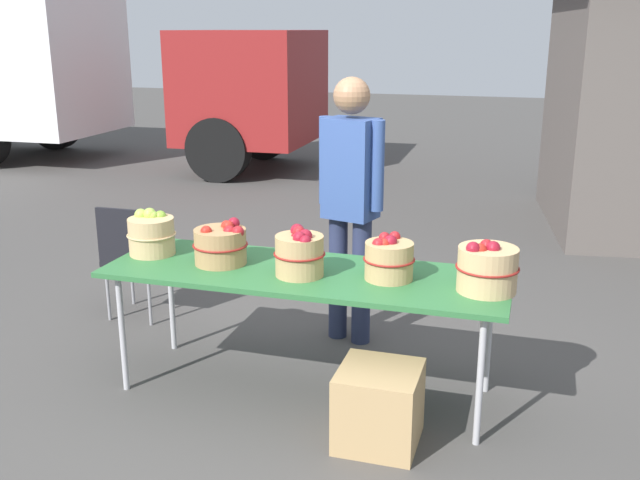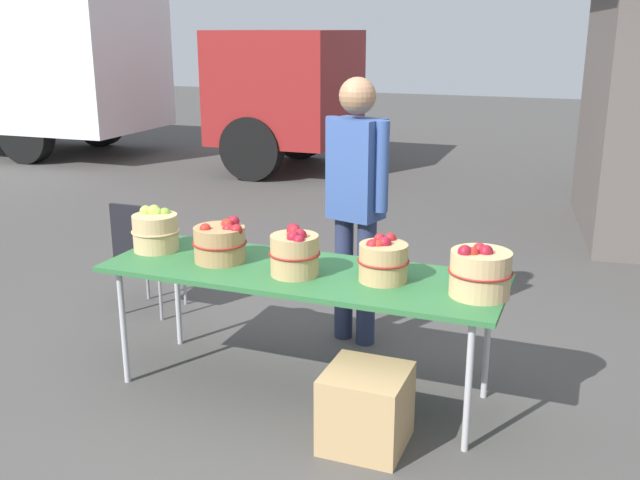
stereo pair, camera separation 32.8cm
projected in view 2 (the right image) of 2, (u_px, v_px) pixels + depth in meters
The scene contains 11 objects.
ground_plane at pixel (302, 389), 4.34m from camera, with size 40.00×40.00×0.00m, color #474442.
market_table at pixel (301, 277), 4.14m from camera, with size 2.30×0.76×0.75m.
apple_basket_green_0 at pixel (156, 231), 4.48m from camera, with size 0.30×0.30×0.28m.
apple_basket_red_0 at pixel (220, 242), 4.27m from camera, with size 0.32×0.32×0.26m.
apple_basket_red_1 at pixel (295, 253), 4.02m from camera, with size 0.29×0.29×0.28m.
apple_basket_red_2 at pixel (383, 260), 3.93m from camera, with size 0.29×0.29×0.25m.
apple_basket_red_3 at pixel (480, 272), 3.71m from camera, with size 0.33×0.33×0.28m.
vendor_adult at pixel (356, 192), 4.73m from camera, with size 0.46×0.31×1.79m.
box_truck at pixel (84, 65), 11.88m from camera, with size 7.76×2.38×2.75m.
folding_chair at pixel (145, 248), 5.37m from camera, with size 0.40×0.40×0.86m.
produce_crate at pixel (366, 408), 3.71m from camera, with size 0.41×0.41×0.41m, color tan.
Camera 2 is at (1.53, -3.60, 2.08)m, focal length 40.63 mm.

